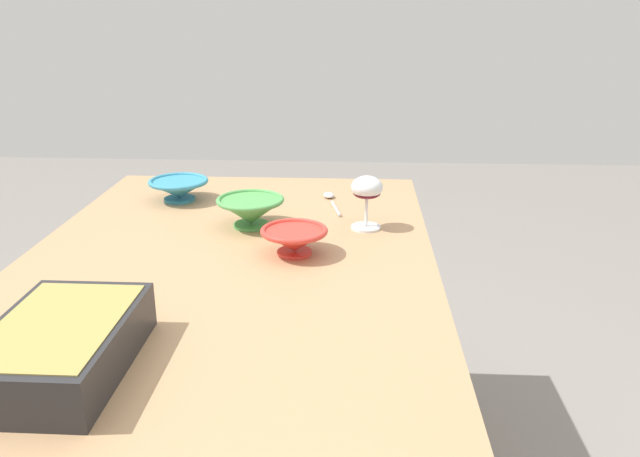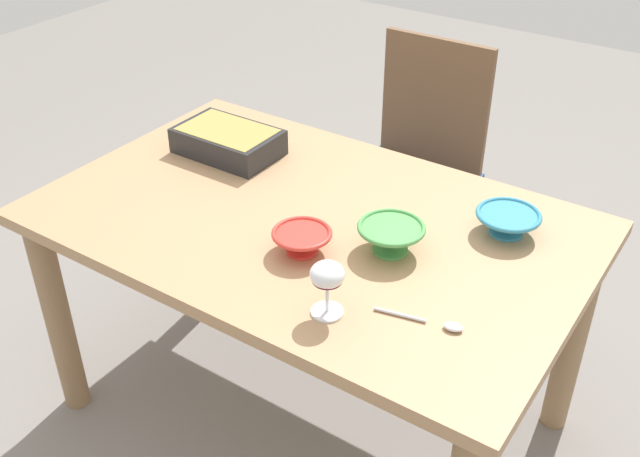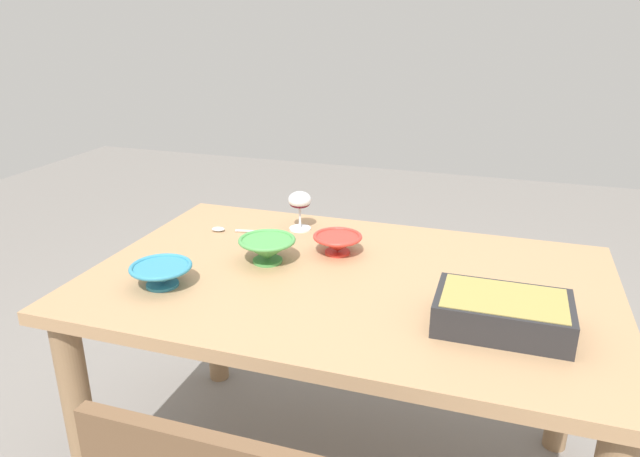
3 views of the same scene
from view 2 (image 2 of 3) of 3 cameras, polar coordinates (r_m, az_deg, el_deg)
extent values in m
plane|color=gray|center=(2.48, -0.62, -13.75)|extent=(8.00, 8.00, 0.00)
cube|color=tan|center=(2.01, -0.74, 0.48)|extent=(1.46, 0.93, 0.04)
cylinder|color=#93704E|center=(2.40, -19.45, -6.47)|extent=(0.08, 0.08, 0.71)
cylinder|color=#93704E|center=(2.82, -7.24, 1.77)|extent=(0.08, 0.08, 0.71)
cylinder|color=#93704E|center=(2.32, 18.82, -7.85)|extent=(0.08, 0.08, 0.71)
cube|color=#334772|center=(2.73, 6.57, 3.50)|extent=(0.44, 0.41, 0.02)
cube|color=brown|center=(2.78, 8.79, 9.56)|extent=(0.42, 0.02, 0.48)
cylinder|color=brown|center=(2.81, 0.81, -1.15)|extent=(0.04, 0.04, 0.46)
cylinder|color=brown|center=(2.65, 8.16, -3.89)|extent=(0.04, 0.04, 0.46)
cylinder|color=brown|center=(3.08, 4.65, 2.13)|extent=(0.04, 0.04, 0.46)
cylinder|color=brown|center=(2.94, 11.48, -0.18)|extent=(0.04, 0.04, 0.46)
cylinder|color=white|center=(1.67, 0.55, -6.40)|extent=(0.07, 0.07, 0.01)
cylinder|color=white|center=(1.65, 0.55, -5.33)|extent=(0.01, 0.01, 0.07)
ellipsoid|color=white|center=(1.61, 0.57, -3.53)|extent=(0.08, 0.08, 0.06)
ellipsoid|color=#4C0A19|center=(1.62, 0.56, -3.93)|extent=(0.07, 0.07, 0.03)
cube|color=#262628|center=(2.32, -7.05, 6.63)|extent=(0.31, 0.20, 0.08)
cube|color=#9E8C47|center=(2.31, -7.10, 7.33)|extent=(0.28, 0.18, 0.02)
cylinder|color=red|center=(1.86, -1.38, -1.71)|extent=(0.08, 0.08, 0.01)
cone|color=red|center=(1.85, -1.39, -1.00)|extent=(0.14, 0.14, 0.05)
torus|color=red|center=(1.83, -1.40, -0.37)|extent=(0.15, 0.15, 0.01)
cylinder|color=teal|center=(1.99, 14.06, -0.24)|extent=(0.09, 0.09, 0.01)
cone|color=teal|center=(1.98, 14.17, 0.44)|extent=(0.16, 0.16, 0.05)
torus|color=teal|center=(1.96, 14.26, 1.04)|extent=(0.17, 0.17, 0.01)
cylinder|color=#4C994C|center=(1.87, 5.39, -1.62)|extent=(0.09, 0.09, 0.01)
cone|color=#4C994C|center=(1.85, 5.45, -0.73)|extent=(0.16, 0.16, 0.06)
torus|color=#4C994C|center=(1.84, 5.50, 0.07)|extent=(0.17, 0.17, 0.01)
cylinder|color=silver|center=(1.67, 6.15, -6.58)|extent=(0.12, 0.03, 0.01)
ellipsoid|color=silver|center=(1.65, 10.18, -7.43)|extent=(0.05, 0.04, 0.01)
camera|label=1|loc=(2.54, -30.38, 17.00)|focal=36.03mm
camera|label=3|loc=(3.16, 9.26, 26.21)|focal=32.53mm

